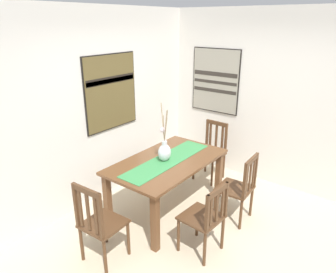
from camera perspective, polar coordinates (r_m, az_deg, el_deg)
name	(u,v)px	position (r m, az deg, el deg)	size (l,w,h in m)	color
ground_plane	(210,237)	(4.09, 7.68, -17.74)	(6.40, 6.40, 0.03)	beige
wall_back	(101,106)	(4.57, -12.12, 5.38)	(6.40, 0.12, 2.70)	silver
wall_side	(276,101)	(5.07, 19.14, 6.21)	(0.12, 6.40, 2.70)	silver
dining_table	(167,168)	(4.20, -0.12, -5.78)	(1.63, 0.94, 0.76)	brown
table_runner	(167,160)	(4.14, -0.13, -4.30)	(1.50, 0.36, 0.01)	#388447
centerpiece_vase	(164,151)	(4.07, -0.66, -2.61)	(0.24, 0.21, 0.77)	silver
chair_0	(99,223)	(3.51, -12.41, -15.12)	(0.44, 0.44, 0.97)	#4C301C
chair_1	(205,217)	(3.58, 6.83, -14.43)	(0.44, 0.44, 0.88)	#4C301C
chair_2	(211,151)	(5.20, 7.91, -2.56)	(0.44, 0.44, 0.96)	#4C301C
chair_3	(239,187)	(4.19, 12.80, -9.03)	(0.44, 0.44, 0.93)	#4C301C
painting_on_back_wall	(111,92)	(4.56, -10.38, 7.99)	(0.95, 0.05, 1.07)	black
painting_on_side_wall	(215,81)	(5.38, 8.66, 10.02)	(0.05, 0.86, 1.06)	black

